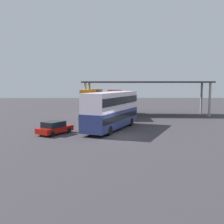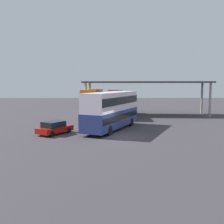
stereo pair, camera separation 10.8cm
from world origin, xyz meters
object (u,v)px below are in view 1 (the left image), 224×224
object	(u,v)px
double_decker_near_canopy	(92,100)
double_decker_mid_row	(115,102)
double_decker_main	(112,109)
parked_hatchback	(55,128)

from	to	relation	value
double_decker_near_canopy	double_decker_mid_row	distance (m)	4.90
double_decker_near_canopy	double_decker_mid_row	size ratio (longest dim) A/B	1.00
double_decker_near_canopy	double_decker_mid_row	world-z (taller)	double_decker_near_canopy
double_decker_main	parked_hatchback	distance (m)	6.76
double_decker_main	parked_hatchback	bearing A→B (deg)	138.62
double_decker_main	double_decker_near_canopy	world-z (taller)	double_decker_main
parked_hatchback	double_decker_mid_row	xyz separation A→B (m)	(6.65, 15.16, 1.58)
double_decker_main	double_decker_mid_row	xyz separation A→B (m)	(0.67, 12.47, -0.08)
double_decker_near_canopy	parked_hatchback	bearing A→B (deg)	175.94
double_decker_main	double_decker_near_canopy	size ratio (longest dim) A/B	0.96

